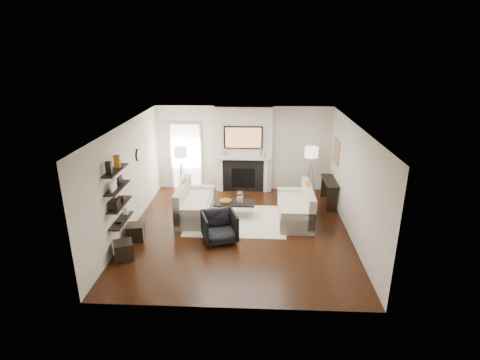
{
  "coord_description": "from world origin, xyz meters",
  "views": [
    {
      "loc": [
        0.43,
        -8.53,
        4.43
      ],
      "look_at": [
        0.0,
        0.6,
        1.15
      ],
      "focal_mm": 28.0,
      "sensor_mm": 36.0,
      "label": 1
    }
  ],
  "objects_px": {
    "loveseat_right_base": "(295,213)",
    "lamp_right_shade": "(311,152)",
    "loveseat_left_base": "(196,209)",
    "armchair": "(219,225)",
    "coffee_table": "(234,203)",
    "lamp_left_shade": "(180,152)",
    "ottoman_near": "(136,232)"
  },
  "relations": [
    {
      "from": "loveseat_right_base",
      "to": "lamp_right_shade",
      "type": "height_order",
      "value": "lamp_right_shade"
    },
    {
      "from": "loveseat_left_base",
      "to": "loveseat_right_base",
      "type": "xyz_separation_m",
      "value": [
        2.69,
        -0.08,
        0.0
      ]
    },
    {
      "from": "loveseat_right_base",
      "to": "loveseat_left_base",
      "type": "bearing_deg",
      "value": 178.2
    },
    {
      "from": "loveseat_left_base",
      "to": "armchair",
      "type": "bearing_deg",
      "value": -58.73
    },
    {
      "from": "loveseat_left_base",
      "to": "lamp_left_shade",
      "type": "distance_m",
      "value": 1.95
    },
    {
      "from": "lamp_left_shade",
      "to": "lamp_right_shade",
      "type": "bearing_deg",
      "value": 2.72
    },
    {
      "from": "ottoman_near",
      "to": "loveseat_left_base",
      "type": "bearing_deg",
      "value": 47.58
    },
    {
      "from": "loveseat_right_base",
      "to": "coffee_table",
      "type": "xyz_separation_m",
      "value": [
        -1.63,
        0.17,
        0.19
      ]
    },
    {
      "from": "coffee_table",
      "to": "lamp_right_shade",
      "type": "xyz_separation_m",
      "value": [
        2.22,
        1.47,
        1.05
      ]
    },
    {
      "from": "lamp_left_shade",
      "to": "ottoman_near",
      "type": "height_order",
      "value": "lamp_left_shade"
    },
    {
      "from": "loveseat_left_base",
      "to": "lamp_left_shade",
      "type": "bearing_deg",
      "value": 114.52
    },
    {
      "from": "coffee_table",
      "to": "armchair",
      "type": "height_order",
      "value": "armchair"
    },
    {
      "from": "lamp_left_shade",
      "to": "loveseat_right_base",
      "type": "bearing_deg",
      "value": -23.6
    },
    {
      "from": "loveseat_left_base",
      "to": "coffee_table",
      "type": "bearing_deg",
      "value": 4.43
    },
    {
      "from": "loveseat_right_base",
      "to": "ottoman_near",
      "type": "relative_size",
      "value": 4.5
    },
    {
      "from": "loveseat_left_base",
      "to": "loveseat_right_base",
      "type": "bearing_deg",
      "value": -1.8
    },
    {
      "from": "coffee_table",
      "to": "lamp_left_shade",
      "type": "distance_m",
      "value": 2.36
    },
    {
      "from": "armchair",
      "to": "loveseat_left_base",
      "type": "bearing_deg",
      "value": 102.83
    },
    {
      "from": "lamp_left_shade",
      "to": "lamp_right_shade",
      "type": "distance_m",
      "value": 3.9
    },
    {
      "from": "armchair",
      "to": "ottoman_near",
      "type": "relative_size",
      "value": 1.99
    },
    {
      "from": "loveseat_right_base",
      "to": "lamp_left_shade",
      "type": "distance_m",
      "value": 3.83
    },
    {
      "from": "armchair",
      "to": "ottoman_near",
      "type": "xyz_separation_m",
      "value": [
        -2.03,
        -0.06,
        -0.2
      ]
    },
    {
      "from": "ottoman_near",
      "to": "loveseat_right_base",
      "type": "bearing_deg",
      "value": 17.94
    },
    {
      "from": "loveseat_left_base",
      "to": "lamp_right_shade",
      "type": "distance_m",
      "value": 3.83
    },
    {
      "from": "armchair",
      "to": "ottoman_near",
      "type": "height_order",
      "value": "armchair"
    },
    {
      "from": "armchair",
      "to": "lamp_left_shade",
      "type": "distance_m",
      "value": 3.2
    },
    {
      "from": "loveseat_right_base",
      "to": "lamp_right_shade",
      "type": "bearing_deg",
      "value": 70.36
    },
    {
      "from": "loveseat_right_base",
      "to": "armchair",
      "type": "height_order",
      "value": "armchair"
    },
    {
      "from": "coffee_table",
      "to": "loveseat_left_base",
      "type": "bearing_deg",
      "value": -175.57
    },
    {
      "from": "loveseat_left_base",
      "to": "loveseat_right_base",
      "type": "height_order",
      "value": "same"
    },
    {
      "from": "armchair",
      "to": "lamp_left_shade",
      "type": "relative_size",
      "value": 1.99
    },
    {
      "from": "coffee_table",
      "to": "armchair",
      "type": "distance_m",
      "value": 1.41
    }
  ]
}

